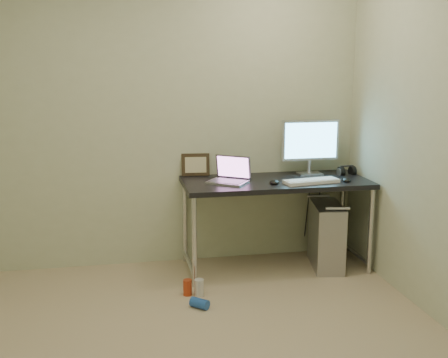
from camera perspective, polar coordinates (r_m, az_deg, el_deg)
wall_back at (r=4.68m, az=-7.30°, el=6.25°), size 3.50×0.02×2.50m
desk at (r=4.62m, az=5.26°, el=-1.11°), size 1.51×0.66×0.75m
tower_computer at (r=4.80m, az=10.35°, el=-5.65°), size 0.32×0.55×0.57m
cable_a at (r=5.06m, az=8.47°, el=-3.17°), size 0.01×0.16×0.69m
cable_b at (r=5.07m, az=9.49°, el=-3.38°), size 0.02×0.11×0.71m
can_red at (r=4.24m, az=-3.73°, el=-10.93°), size 0.07×0.07×0.12m
can_white at (r=4.22m, az=-2.55°, el=-10.97°), size 0.09×0.09×0.13m
can_blue at (r=4.03m, az=-2.49°, el=-12.50°), size 0.14×0.14×0.07m
laptop at (r=4.49m, az=0.59°, el=0.29°), size 0.39×0.37×0.21m
monitor at (r=4.82m, az=8.77°, el=3.66°), size 0.50×0.15×0.47m
keyboard at (r=4.52m, az=8.87°, el=-0.22°), size 0.46×0.21×0.03m
mouse_right at (r=4.63m, az=12.35°, el=-0.00°), size 0.11×0.13×0.04m
mouse_left at (r=4.46m, az=5.13°, el=-0.22°), size 0.11×0.14×0.04m
headphones at (r=4.91m, az=12.36°, el=0.75°), size 0.15×0.09×0.10m
picture_frame at (r=4.75m, az=-2.91°, el=1.47°), size 0.24×0.09×0.19m
webcam at (r=4.76m, az=0.28°, el=1.45°), size 0.04×0.03×0.12m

